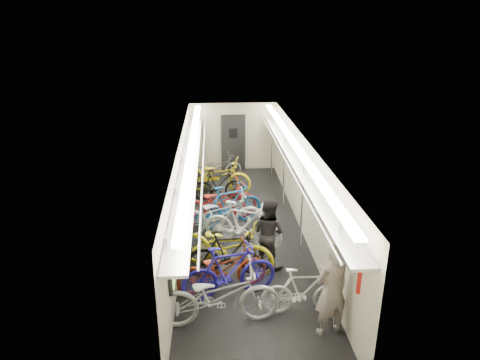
{
  "coord_description": "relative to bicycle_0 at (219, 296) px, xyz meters",
  "views": [
    {
      "loc": [
        -0.72,
        -9.67,
        5.07
      ],
      "look_at": [
        -0.03,
        0.77,
        1.15
      ],
      "focal_mm": 32.0,
      "sensor_mm": 36.0,
      "label": 1
    }
  ],
  "objects": [
    {
      "name": "train_car_shell",
      "position": [
        0.32,
        4.12,
        1.09
      ],
      "size": [
        10.0,
        10.0,
        10.0
      ],
      "color": "black",
      "rests_on": "ground"
    },
    {
      "name": "bicycle_0",
      "position": [
        0.0,
        0.0,
        0.0
      ],
      "size": [
        2.21,
        0.88,
        1.14
      ],
      "primitive_type": "imported",
      "rotation": [
        0.0,
        0.0,
        1.63
      ],
      "color": "#A09FA4",
      "rests_on": "ground"
    },
    {
      "name": "bicycle_1",
      "position": [
        0.22,
        0.76,
        -0.01
      ],
      "size": [
        1.95,
        0.93,
        1.13
      ],
      "primitive_type": "imported",
      "rotation": [
        0.0,
        0.0,
        1.79
      ],
      "color": "#211999",
      "rests_on": "ground"
    },
    {
      "name": "bicycle_2",
      "position": [
        0.09,
        1.02,
        -0.09
      ],
      "size": [
        1.93,
        1.03,
        0.96
      ],
      "primitive_type": "imported",
      "rotation": [
        0.0,
        0.0,
        1.79
      ],
      "color": "maroon",
      "rests_on": "ground"
    },
    {
      "name": "bicycle_3",
      "position": [
        0.26,
        1.47,
        -0.02
      ],
      "size": [
        1.83,
        0.58,
        1.09
      ],
      "primitive_type": "imported",
      "rotation": [
        0.0,
        0.0,
        1.61
      ],
      "color": "black",
      "rests_on": "ground"
    },
    {
      "name": "bicycle_4",
      "position": [
        0.19,
        1.75,
        -0.0
      ],
      "size": [
        2.28,
        1.58,
        1.14
      ],
      "primitive_type": "imported",
      "rotation": [
        0.0,
        0.0,
        1.14
      ],
      "color": "gold",
      "rests_on": "ground"
    },
    {
      "name": "bicycle_5",
      "position": [
        0.62,
        2.7,
        0.0
      ],
      "size": [
        1.97,
        1.25,
        1.15
      ],
      "primitive_type": "imported",
      "rotation": [
        0.0,
        0.0,
        1.17
      ],
      "color": "silver",
      "rests_on": "ground"
    },
    {
      "name": "bicycle_6",
      "position": [
        0.11,
        3.36,
        -0.0
      ],
      "size": [
        2.22,
        0.95,
        1.13
      ],
      "primitive_type": "imported",
      "rotation": [
        0.0,
        0.0,
        1.67
      ],
      "color": "#B3B4B8",
      "rests_on": "ground"
    },
    {
      "name": "bicycle_7",
      "position": [
        0.34,
        3.83,
        0.01
      ],
      "size": [
        1.97,
        1.27,
        1.15
      ],
      "primitive_type": "imported",
      "rotation": [
        0.0,
        0.0,
        1.99
      ],
      "color": "#164F88",
      "rests_on": "ground"
    },
    {
      "name": "bicycle_8",
      "position": [
        0.09,
        4.12,
        -0.01
      ],
      "size": [
        2.25,
        1.35,
        1.12
      ],
      "primitive_type": "imported",
      "rotation": [
        0.0,
        0.0,
        1.88
      ],
      "color": "maroon",
      "rests_on": "ground"
    },
    {
      "name": "bicycle_9",
      "position": [
        0.1,
        5.6,
        -0.1
      ],
      "size": [
        1.57,
        0.49,
        0.94
      ],
      "primitive_type": "imported",
      "rotation": [
        0.0,
        0.0,
        1.6
      ],
      "color": "black",
      "rests_on": "ground"
    },
    {
      "name": "bicycle_10",
      "position": [
        0.09,
        6.21,
        -0.02
      ],
      "size": [
        2.22,
        1.29,
        1.1
      ],
      "primitive_type": "imported",
      "rotation": [
        0.0,
        0.0,
        1.29
      ],
      "color": "yellow",
      "rests_on": "ground"
    },
    {
      "name": "bicycle_11",
      "position": [
        1.54,
        0.18,
        -0.1
      ],
      "size": [
        1.59,
        0.47,
        0.95
      ],
      "primitive_type": "imported",
      "rotation": [
        0.0,
        0.0,
        1.55
      ],
      "color": "silver",
      "rests_on": "ground"
    },
    {
      "name": "bicycle_12",
      "position": [
        0.09,
        7.25,
        -0.12
      ],
      "size": [
        1.83,
        1.11,
        0.91
      ],
      "primitive_type": "imported",
      "rotation": [
        0.0,
        0.0,
        1.89
      ],
      "color": "#5C5D61",
      "rests_on": "ground"
    },
    {
      "name": "passenger_near",
      "position": [
        1.87,
        -0.37,
        0.28
      ],
      "size": [
        0.72,
        0.58,
        1.7
      ],
      "primitive_type": "imported",
      "rotation": [
        0.0,
        0.0,
        3.47
      ],
      "color": "gray",
      "rests_on": "ground"
    },
    {
      "name": "passenger_mid",
      "position": [
        1.11,
        1.87,
        0.22
      ],
      "size": [
        0.97,
        0.96,
        1.58
      ],
      "primitive_type": "imported",
      "rotation": [
        0.0,
        0.0,
        2.39
      ],
      "color": "black",
      "rests_on": "ground"
    },
    {
      "name": "backpack",
      "position": [
        2.27,
        -0.79,
        0.71
      ],
      "size": [
        0.29,
        0.22,
        0.38
      ],
      "primitive_type": "cube",
      "rotation": [
        0.0,
        0.0,
        -0.34
      ],
      "color": "red",
      "rests_on": "passenger_near"
    }
  ]
}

